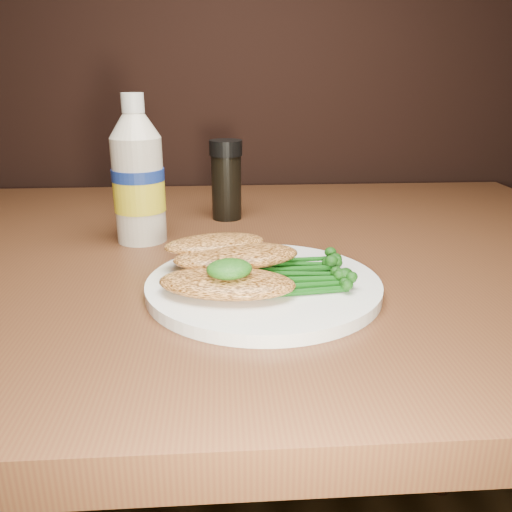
{
  "coord_description": "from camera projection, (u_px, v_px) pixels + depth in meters",
  "views": [
    {
      "loc": [
        0.02,
        0.39,
        0.97
      ],
      "look_at": [
        0.05,
        0.9,
        0.79
      ],
      "focal_mm": 36.89,
      "sensor_mm": 36.0,
      "label": 1
    }
  ],
  "objects": [
    {
      "name": "pepper_grinder",
      "position": [
        226.0,
        180.0,
        0.81
      ],
      "size": [
        0.05,
        0.05,
        0.12
      ],
      "primitive_type": null,
      "rotation": [
        0.0,
        0.0,
        0.07
      ],
      "color": "black",
      "rests_on": "dining_table"
    },
    {
      "name": "plate",
      "position": [
        263.0,
        286.0,
        0.55
      ],
      "size": [
        0.25,
        0.25,
        0.01
      ],
      "primitive_type": "cylinder",
      "color": "white",
      "rests_on": "dining_table"
    },
    {
      "name": "broccolini_bundle",
      "position": [
        300.0,
        272.0,
        0.55
      ],
      "size": [
        0.13,
        0.11,
        0.02
      ],
      "primitive_type": null,
      "rotation": [
        0.0,
        0.0,
        -0.14
      ],
      "color": "#114910",
      "rests_on": "plate"
    },
    {
      "name": "chicken_mid",
      "position": [
        237.0,
        256.0,
        0.56
      ],
      "size": [
        0.15,
        0.09,
        0.02
      ],
      "primitive_type": "ellipsoid",
      "rotation": [
        0.0,
        0.0,
        0.18
      ],
      "color": "#E39248",
      "rests_on": "plate"
    },
    {
      "name": "mayo_bottle",
      "position": [
        138.0,
        170.0,
        0.69
      ],
      "size": [
        0.09,
        0.09,
        0.19
      ],
      "primitive_type": null,
      "rotation": [
        0.0,
        0.0,
        -0.34
      ],
      "color": "beige",
      "rests_on": "dining_table"
    },
    {
      "name": "pesto_front",
      "position": [
        229.0,
        269.0,
        0.51
      ],
      "size": [
        0.06,
        0.05,
        0.02
      ],
      "primitive_type": "ellipsoid",
      "rotation": [
        0.0,
        0.0,
        0.36
      ],
      "color": "black",
      "rests_on": "chicken_front"
    },
    {
      "name": "dining_table",
      "position": [
        215.0,
        475.0,
        0.82
      ],
      "size": [
        1.2,
        0.8,
        0.75
      ],
      "primitive_type": null,
      "color": "#4D2817",
      "rests_on": "floor"
    },
    {
      "name": "chicken_front",
      "position": [
        227.0,
        283.0,
        0.51
      ],
      "size": [
        0.15,
        0.1,
        0.02
      ],
      "primitive_type": "ellipsoid",
      "rotation": [
        0.0,
        0.0,
        -0.18
      ],
      "color": "#E39248",
      "rests_on": "plate"
    },
    {
      "name": "chicken_back",
      "position": [
        215.0,
        244.0,
        0.58
      ],
      "size": [
        0.12,
        0.08,
        0.02
      ],
      "primitive_type": "ellipsoid",
      "rotation": [
        0.0,
        0.0,
        0.24
      ],
      "color": "#E39248",
      "rests_on": "plate"
    }
  ]
}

